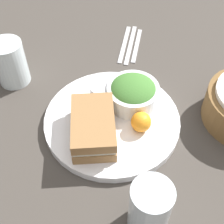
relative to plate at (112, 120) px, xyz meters
name	(u,v)px	position (x,y,z in m)	size (l,w,h in m)	color
ground_plane	(112,123)	(0.00, 0.00, -0.01)	(4.00, 4.00, 0.00)	#3D3833
plate	(112,120)	(0.00, 0.00, 0.00)	(0.31, 0.31, 0.02)	silver
sandwich	(93,127)	(0.05, -0.03, 0.04)	(0.16, 0.12, 0.06)	olive
salad_bowl	(133,93)	(-0.06, 0.04, 0.04)	(0.12, 0.12, 0.06)	white
dressing_cup	(101,92)	(-0.06, -0.03, 0.03)	(0.05, 0.05, 0.04)	#B7B7BC
orange_wedge	(141,122)	(0.02, 0.07, 0.03)	(0.04, 0.04, 0.04)	orange
drink_glass	(150,208)	(0.22, 0.10, 0.05)	(0.07, 0.07, 0.12)	silver
fork	(124,44)	(-0.29, -0.01, -0.01)	(0.17, 0.01, 0.01)	#B2B2B7
knife	(131,44)	(-0.29, 0.01, -0.01)	(0.18, 0.01, 0.01)	#B2B2B7
spoon	(137,45)	(-0.29, 0.02, -0.01)	(0.16, 0.01, 0.01)	#B2B2B7
water_glass	(10,63)	(-0.10, -0.27, 0.05)	(0.08, 0.08, 0.11)	silver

